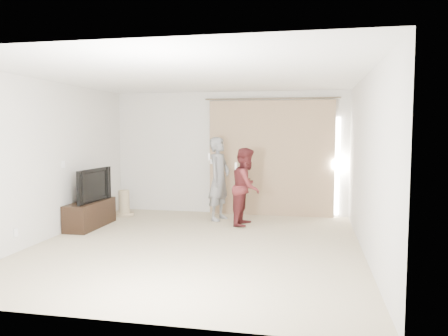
{
  "coord_description": "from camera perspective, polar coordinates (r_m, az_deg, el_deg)",
  "views": [
    {
      "loc": [
        1.72,
        -6.43,
        1.79
      ],
      "look_at": [
        0.2,
        1.2,
        1.11
      ],
      "focal_mm": 35.0,
      "sensor_mm": 36.0,
      "label": 1
    }
  ],
  "objects": [
    {
      "name": "curtain",
      "position": [
        9.17,
        6.21,
        1.28
      ],
      "size": [
        2.8,
        0.11,
        2.46
      ],
      "color": "tan",
      "rests_on": "ground"
    },
    {
      "name": "person_man",
      "position": [
        8.67,
        -0.64,
        -1.4
      ],
      "size": [
        0.55,
        0.69,
        1.65
      ],
      "color": "slate",
      "rests_on": "ground"
    },
    {
      "name": "tv",
      "position": [
        8.4,
        -17.16,
        -2.13
      ],
      "size": [
        0.21,
        1.07,
        0.61
      ],
      "primitive_type": "imported",
      "rotation": [
        0.0,
        0.0,
        1.5
      ],
      "color": "black",
      "rests_on": "tv_console"
    },
    {
      "name": "wall_back",
      "position": [
        9.36,
        0.67,
        1.97
      ],
      "size": [
        5.0,
        0.04,
        2.6
      ],
      "primitive_type": "cube",
      "color": "beige",
      "rests_on": "ground"
    },
    {
      "name": "person_woman",
      "position": [
        8.22,
        2.93,
        -2.44
      ],
      "size": [
        0.63,
        0.77,
        1.46
      ],
      "color": "#591E20",
      "rests_on": "ground"
    },
    {
      "name": "scratching_post",
      "position": [
        9.4,
        -12.91,
        -4.78
      ],
      "size": [
        0.4,
        0.4,
        0.54
      ],
      "color": "tan",
      "rests_on": "ground"
    },
    {
      "name": "ceiling",
      "position": [
        6.71,
        -3.74,
        11.89
      ],
      "size": [
        5.0,
        5.5,
        0.01
      ],
      "primitive_type": "cube",
      "color": "white",
      "rests_on": "wall_back"
    },
    {
      "name": "wall_left",
      "position": [
        7.71,
        -21.94,
        0.96
      ],
      "size": [
        0.04,
        5.5,
        2.6
      ],
      "color": "beige",
      "rests_on": "ground"
    },
    {
      "name": "tv_console",
      "position": [
        8.48,
        -17.07,
        -5.79
      ],
      "size": [
        0.43,
        1.25,
        0.48
      ],
      "primitive_type": "cube",
      "color": "black",
      "rests_on": "ground"
    },
    {
      "name": "floor",
      "position": [
        6.9,
        -3.61,
        -10.09
      ],
      "size": [
        5.5,
        5.5,
        0.0
      ],
      "primitive_type": "plane",
      "color": "beige",
      "rests_on": "ground"
    }
  ]
}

